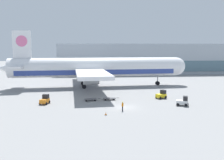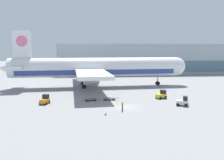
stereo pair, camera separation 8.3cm
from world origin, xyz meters
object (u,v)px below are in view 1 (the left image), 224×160
at_px(baggage_tug_foreground, 183,101).
at_px(baggage_dolly_second, 109,98).
at_px(baggage_dolly_lead, 90,99).
at_px(traffic_cone_near, 106,114).
at_px(airplane_main, 94,68).
at_px(baggage_tug_far, 162,95).
at_px(ground_crew_far, 123,105).
at_px(baggage_tug_mid, 45,100).

xyz_separation_m(baggage_tug_foreground, baggage_dolly_second, (-14.71, 7.18, -0.49)).
bearing_deg(baggage_dolly_lead, traffic_cone_near, -81.66).
bearing_deg(airplane_main, traffic_cone_near, -92.02).
bearing_deg(baggage_tug_far, baggage_dolly_second, 157.40).
relative_size(baggage_dolly_second, traffic_cone_near, 6.75).
relative_size(airplane_main, baggage_tug_foreground, 20.96).
distance_m(ground_crew_far, traffic_cone_near, 4.41).
bearing_deg(airplane_main, baggage_dolly_lead, -97.87).
bearing_deg(baggage_dolly_lead, airplane_main, 82.89).
bearing_deg(traffic_cone_near, ground_crew_far, 39.03).
bearing_deg(ground_crew_far, baggage_dolly_lead, 63.55).
relative_size(airplane_main, baggage_dolly_lead, 15.52).
relative_size(baggage_dolly_second, ground_crew_far, 2.09).
height_order(baggage_tug_foreground, baggage_tug_far, same).
relative_size(baggage_tug_mid, baggage_dolly_second, 0.73).
distance_m(baggage_tug_foreground, baggage_tug_mid, 29.13).
height_order(baggage_tug_mid, baggage_dolly_second, baggage_tug_mid).
xyz_separation_m(baggage_tug_foreground, ground_crew_far, (-13.06, -3.25, 0.18)).
xyz_separation_m(baggage_tug_far, baggage_dolly_lead, (-16.87, -1.18, -0.49)).
height_order(baggage_tug_far, ground_crew_far, baggage_tug_far).
bearing_deg(traffic_cone_near, airplane_main, 92.26).
relative_size(ground_crew_far, traffic_cone_near, 3.23).
bearing_deg(traffic_cone_near, baggage_tug_foreground, 19.99).
height_order(baggage_tug_far, baggage_dolly_second, baggage_tug_far).
xyz_separation_m(airplane_main, baggage_dolly_lead, (-1.32, -21.03, -5.45)).
height_order(baggage_tug_foreground, baggage_tug_mid, same).
bearing_deg(airplane_main, baggage_tug_mid, -119.56).
xyz_separation_m(baggage_dolly_second, traffic_cone_near, (-1.73, -13.16, -0.12)).
bearing_deg(baggage_dolly_second, baggage_tug_far, -0.61).
bearing_deg(baggage_tug_mid, traffic_cone_near, -115.29).
bearing_deg(traffic_cone_near, baggage_dolly_lead, 101.85).
relative_size(baggage_dolly_lead, ground_crew_far, 2.09).
xyz_separation_m(baggage_tug_far, ground_crew_far, (-10.86, -11.06, 0.18)).
bearing_deg(baggage_tug_foreground, baggage_tug_far, 126.41).
distance_m(baggage_tug_foreground, baggage_tug_far, 8.12).
relative_size(baggage_tug_foreground, baggage_tug_far, 0.99).
bearing_deg(ground_crew_far, baggage_tug_mid, 96.66).
bearing_deg(traffic_cone_near, baggage_tug_mid, 140.34).
relative_size(airplane_main, baggage_dolly_second, 15.52).
distance_m(airplane_main, ground_crew_far, 31.63).
bearing_deg(baggage_tug_far, baggage_tug_foreground, -99.72).
distance_m(baggage_tug_foreground, baggage_dolly_second, 16.38).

